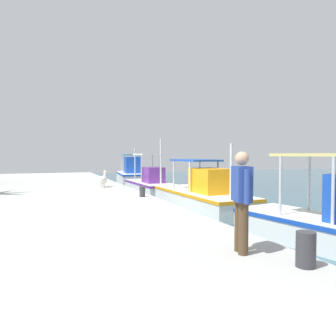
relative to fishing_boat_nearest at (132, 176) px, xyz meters
name	(u,v)px	position (x,y,z in m)	size (l,w,h in m)	color
quay_pier	(11,214)	(12.75, -7.55, -0.35)	(36.00, 10.00, 0.80)	#B2B2AD
fishing_boat_nearest	(132,176)	(0.00, 0.00, 0.00)	(5.09, 2.53, 2.93)	white
fishing_boat_second	(150,184)	(6.01, -0.43, -0.16)	(5.09, 1.89, 3.29)	white
fishing_boat_third	(202,196)	(12.23, -0.07, -0.12)	(6.26, 2.18, 2.84)	white
pelican	(103,179)	(8.75, -3.76, 0.45)	(0.93, 0.66, 0.82)	tan
fisherman_standing	(242,197)	(20.20, -3.48, 0.97)	(0.58, 0.34, 1.66)	#4C3823
mooring_bollard_nearest	(142,192)	(12.96, -3.00, 0.26)	(0.22, 0.22, 0.40)	#333338
mooring_bollard_second	(306,249)	(21.10, -3.00, 0.31)	(0.28, 0.28, 0.51)	#333338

